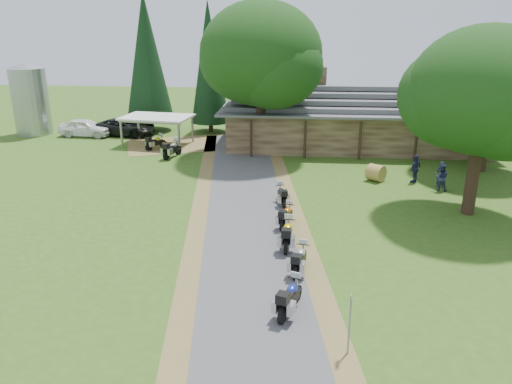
# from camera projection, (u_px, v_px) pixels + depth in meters

# --- Properties ---
(ground) EXTENTS (120.00, 120.00, 0.00)m
(ground) POSITION_uv_depth(u_px,v_px,m) (252.00, 290.00, 19.02)
(ground) COLOR #335718
(ground) RESTS_ON ground
(driveway) EXTENTS (51.95, 51.95, 0.00)m
(driveway) POSITION_uv_depth(u_px,v_px,m) (250.00, 245.00, 22.83)
(driveway) COLOR #4B4B4D
(driveway) RESTS_ON ground
(lodge) EXTENTS (21.40, 9.40, 4.90)m
(lodge) POSITION_uv_depth(u_px,v_px,m) (355.00, 116.00, 40.29)
(lodge) COLOR #4F3628
(lodge) RESTS_ON ground
(silo) EXTENTS (3.20, 3.20, 6.29)m
(silo) POSITION_uv_depth(u_px,v_px,m) (30.00, 99.00, 44.19)
(silo) COLOR gray
(silo) RESTS_ON ground
(carport) EXTENTS (5.91, 4.35, 2.37)m
(carport) POSITION_uv_depth(u_px,v_px,m) (158.00, 131.00, 40.91)
(carport) COLOR white
(carport) RESTS_ON ground
(car_white_sedan) EXTENTS (2.88, 6.06, 1.97)m
(car_white_sedan) POSITION_uv_depth(u_px,v_px,m) (85.00, 125.00, 43.92)
(car_white_sedan) COLOR white
(car_white_sedan) RESTS_ON ground
(car_dark_suv) EXTENTS (3.53, 6.26, 2.26)m
(car_dark_suv) POSITION_uv_depth(u_px,v_px,m) (124.00, 123.00, 44.26)
(car_dark_suv) COLOR black
(car_dark_suv) RESTS_ON ground
(motorcycle_row_a) EXTENTS (1.19, 2.00, 1.30)m
(motorcycle_row_a) POSITION_uv_depth(u_px,v_px,m) (290.00, 296.00, 17.38)
(motorcycle_row_a) COLOR navy
(motorcycle_row_a) RESTS_ON ground
(motorcycle_row_b) EXTENTS (0.94, 1.85, 1.21)m
(motorcycle_row_b) POSITION_uv_depth(u_px,v_px,m) (300.00, 258.00, 20.24)
(motorcycle_row_b) COLOR #9EA0A5
(motorcycle_row_b) RESTS_ON ground
(motorcycle_row_c) EXTENTS (0.73, 2.00, 1.35)m
(motorcycle_row_c) POSITION_uv_depth(u_px,v_px,m) (287.00, 233.00, 22.46)
(motorcycle_row_c) COLOR #E9CC00
(motorcycle_row_c) RESTS_ON ground
(motorcycle_row_d) EXTENTS (0.97, 1.82, 1.19)m
(motorcycle_row_d) POSITION_uv_depth(u_px,v_px,m) (286.00, 215.00, 24.78)
(motorcycle_row_d) COLOR #D0670E
(motorcycle_row_d) RESTS_ON ground
(motorcycle_row_e) EXTENTS (0.92, 1.78, 1.16)m
(motorcycle_row_e) POSITION_uv_depth(u_px,v_px,m) (282.00, 194.00, 27.77)
(motorcycle_row_e) COLOR black
(motorcycle_row_e) RESTS_ON ground
(motorcycle_carport_a) EXTENTS (1.52, 1.82, 1.24)m
(motorcycle_carport_a) POSITION_uv_depth(u_px,v_px,m) (156.00, 142.00, 39.61)
(motorcycle_carport_a) COLOR yellow
(motorcycle_carport_a) RESTS_ON ground
(motorcycle_carport_b) EXTENTS (1.30, 2.15, 1.40)m
(motorcycle_carport_b) POSITION_uv_depth(u_px,v_px,m) (172.00, 148.00, 37.22)
(motorcycle_carport_b) COLOR gray
(motorcycle_carport_b) RESTS_ON ground
(person_a) EXTENTS (0.59, 0.45, 1.93)m
(person_a) POSITION_uv_depth(u_px,v_px,m) (441.00, 172.00, 30.46)
(person_a) COLOR navy
(person_a) RESTS_ON ground
(person_b) EXTENTS (0.63, 0.52, 1.93)m
(person_b) POSITION_uv_depth(u_px,v_px,m) (442.00, 175.00, 29.84)
(person_b) COLOR navy
(person_b) RESTS_ON ground
(person_c) EXTENTS (0.72, 0.73, 2.10)m
(person_c) POSITION_uv_depth(u_px,v_px,m) (416.00, 166.00, 31.36)
(person_c) COLOR navy
(person_c) RESTS_ON ground
(hay_bale) EXTENTS (1.42, 1.43, 1.06)m
(hay_bale) POSITION_uv_depth(u_px,v_px,m) (376.00, 173.00, 31.84)
(hay_bale) COLOR olive
(hay_bale) RESTS_ON ground
(sign_post) EXTENTS (0.37, 0.06, 2.06)m
(sign_post) POSITION_uv_depth(u_px,v_px,m) (349.00, 325.00, 15.06)
(sign_post) COLOR gray
(sign_post) RESTS_ON ground
(oak_lodge_left) EXTENTS (8.83, 8.83, 12.07)m
(oak_lodge_left) POSITION_uv_depth(u_px,v_px,m) (261.00, 74.00, 36.32)
(oak_lodge_left) COLOR black
(oak_lodge_left) RESTS_ON ground
(oak_lodge_right) EXTENTS (7.46, 7.46, 9.70)m
(oak_lodge_right) POSITION_uv_depth(u_px,v_px,m) (491.00, 100.00, 32.57)
(oak_lodge_right) COLOR black
(oak_lodge_right) RESTS_ON ground
(oak_driveway) EXTENTS (7.52, 7.52, 10.45)m
(oak_driveway) POSITION_uv_depth(u_px,v_px,m) (482.00, 116.00, 24.88)
(oak_driveway) COLOR black
(oak_driveway) RESTS_ON ground
(cedar_near) EXTENTS (3.46, 3.46, 11.53)m
(cedar_near) POSITION_uv_depth(u_px,v_px,m) (209.00, 68.00, 44.22)
(cedar_near) COLOR black
(cedar_near) RESTS_ON ground
(cedar_far) EXTENTS (4.29, 4.29, 12.25)m
(cedar_far) POSITION_uv_depth(u_px,v_px,m) (147.00, 63.00, 44.70)
(cedar_far) COLOR black
(cedar_far) RESTS_ON ground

